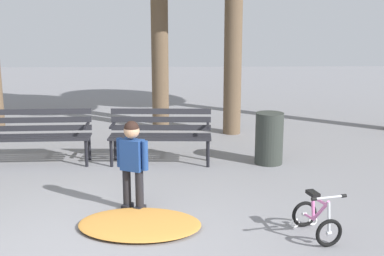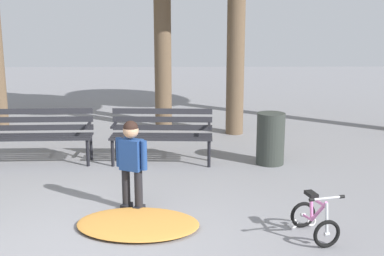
{
  "view_description": "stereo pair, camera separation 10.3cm",
  "coord_description": "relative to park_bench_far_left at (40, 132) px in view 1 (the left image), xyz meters",
  "views": [
    {
      "loc": [
        0.92,
        -4.57,
        2.34
      ],
      "look_at": [
        1.1,
        1.99,
        0.85
      ],
      "focal_mm": 47.51,
      "sensor_mm": 36.0,
      "label": 1
    },
    {
      "loc": [
        1.02,
        -4.57,
        2.34
      ],
      "look_at": [
        1.1,
        1.99,
        0.85
      ],
      "focal_mm": 47.51,
      "sensor_mm": 36.0,
      "label": 2
    }
  ],
  "objects": [
    {
      "name": "trash_bin",
      "position": [
        3.62,
        -0.12,
        -0.1
      ],
      "size": [
        0.44,
        0.44,
        0.82
      ],
      "primitive_type": "cylinder",
      "color": "#2D332D",
      "rests_on": "ground"
    },
    {
      "name": "child_standing",
      "position": [
        1.64,
        -2.03,
        0.14
      ],
      "size": [
        0.39,
        0.26,
        1.11
      ],
      "color": "black",
      "rests_on": "ground"
    },
    {
      "name": "leaf_pile",
      "position": [
        1.75,
        -2.54,
        -0.48
      ],
      "size": [
        1.47,
        1.1,
        0.07
      ],
      "primitive_type": "ellipsoid",
      "rotation": [
        0.0,
        0.0,
        3.04
      ],
      "color": "#C68438",
      "rests_on": "ground"
    },
    {
      "name": "kids_bicycle",
      "position": [
        3.65,
        -2.83,
        -0.31
      ],
      "size": [
        0.48,
        0.62,
        0.54
      ],
      "color": "black",
      "rests_on": "ground"
    },
    {
      "name": "park_bench_left",
      "position": [
        1.91,
        -0.02,
        0.0
      ],
      "size": [
        1.62,
        0.52,
        0.85
      ],
      "color": "#232328",
      "rests_on": "ground"
    },
    {
      "name": "park_bench_far_left",
      "position": [
        0.0,
        0.0,
        0.0
      ],
      "size": [
        1.62,
        0.51,
        0.85
      ],
      "color": "#232328",
      "rests_on": "ground"
    }
  ]
}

